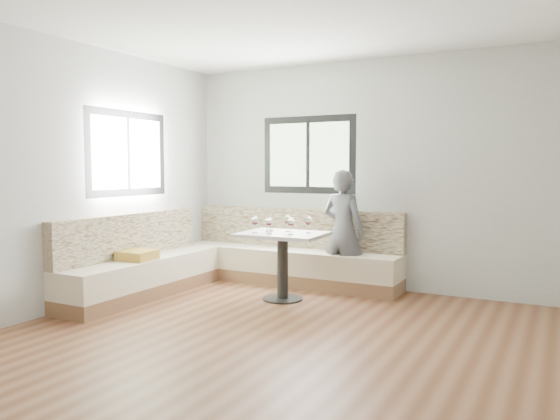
% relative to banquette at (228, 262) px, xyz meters
% --- Properties ---
extents(room, '(5.01, 5.01, 2.81)m').
position_rel_banquette_xyz_m(room, '(1.51, -1.55, 1.08)').
color(room, brown).
rests_on(room, ground).
extents(banquette, '(2.90, 2.80, 0.95)m').
position_rel_banquette_xyz_m(banquette, '(0.00, 0.00, 0.00)').
color(banquette, brown).
rests_on(banquette, ground).
extents(table, '(0.96, 0.76, 0.76)m').
position_rel_banquette_xyz_m(table, '(0.87, -0.20, 0.24)').
color(table, black).
rests_on(table, ground).
extents(person, '(0.59, 0.44, 1.46)m').
position_rel_banquette_xyz_m(person, '(1.30, 0.53, 0.40)').
color(person, '#4D4E53').
rests_on(person, ground).
extents(olive_ramekin, '(0.09, 0.09, 0.03)m').
position_rel_banquette_xyz_m(olive_ramekin, '(0.71, -0.22, 0.45)').
color(olive_ramekin, white).
rests_on(olive_ramekin, table).
extents(wine_glass_a, '(0.09, 0.09, 0.19)m').
position_rel_banquette_xyz_m(wine_glass_a, '(0.61, -0.38, 0.56)').
color(wine_glass_a, white).
rests_on(wine_glass_a, table).
extents(wine_glass_b, '(0.09, 0.09, 0.19)m').
position_rel_banquette_xyz_m(wine_glass_b, '(0.80, -0.40, 0.56)').
color(wine_glass_b, white).
rests_on(wine_glass_b, table).
extents(wine_glass_c, '(0.09, 0.09, 0.19)m').
position_rel_banquette_xyz_m(wine_glass_c, '(1.03, -0.32, 0.56)').
color(wine_glass_c, white).
rests_on(wine_glass_c, table).
extents(wine_glass_d, '(0.09, 0.09, 0.19)m').
position_rel_banquette_xyz_m(wine_glass_d, '(0.88, -0.10, 0.56)').
color(wine_glass_d, white).
rests_on(wine_glass_d, table).
extents(wine_glass_e, '(0.09, 0.09, 0.19)m').
position_rel_banquette_xyz_m(wine_glass_e, '(1.13, -0.09, 0.56)').
color(wine_glass_e, white).
rests_on(wine_glass_e, table).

